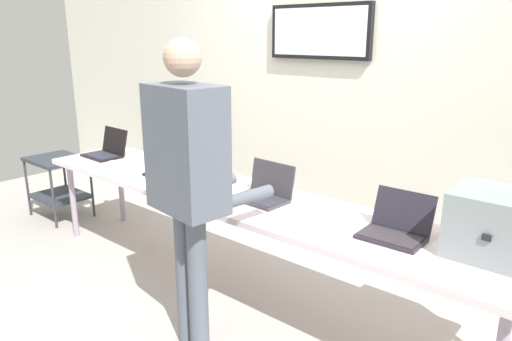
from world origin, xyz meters
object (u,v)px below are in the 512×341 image
(laptop_station_0, at_px, (107,150))
(laptop_station_3, at_px, (396,227))
(equipment_box, at_px, (498,225))
(laptop_station_1, at_px, (172,168))
(workbench, at_px, (236,200))
(person, at_px, (188,171))
(laptop_station_2, at_px, (264,191))
(coffee_mug, at_px, (114,167))
(storage_cart, at_px, (58,178))

(laptop_station_0, bearing_deg, laptop_station_3, 0.15)
(equipment_box, xyz_separation_m, laptop_station_1, (-2.28, -0.11, -0.11))
(workbench, distance_m, laptop_station_3, 1.13)
(laptop_station_1, relative_size, person, 0.18)
(laptop_station_3, distance_m, person, 1.14)
(equipment_box, relative_size, laptop_station_2, 1.15)
(laptop_station_2, distance_m, person, 0.72)
(laptop_station_3, bearing_deg, laptop_station_2, 179.64)
(coffee_mug, bearing_deg, storage_cart, 172.21)
(laptop_station_0, distance_m, laptop_station_2, 1.80)
(laptop_station_2, bearing_deg, coffee_mug, -167.31)
(laptop_station_0, bearing_deg, person, -19.59)
(laptop_station_0, distance_m, storage_cart, 0.84)
(workbench, xyz_separation_m, laptop_station_2, (0.21, 0.04, 0.10))
(laptop_station_0, bearing_deg, equipment_box, 1.75)
(equipment_box, relative_size, laptop_station_3, 1.24)
(laptop_station_1, height_order, person, person)
(laptop_station_2, relative_size, person, 0.21)
(workbench, distance_m, laptop_station_1, 0.69)
(storage_cart, bearing_deg, laptop_station_2, 2.57)
(laptop_station_0, bearing_deg, coffee_mug, -27.81)
(laptop_station_0, xyz_separation_m, storage_cart, (-0.75, -0.10, -0.38))
(person, height_order, storage_cart, person)
(person, bearing_deg, workbench, 110.47)
(laptop_station_1, xyz_separation_m, laptop_station_2, (0.90, 0.02, -0.00))
(laptop_station_0, height_order, person, person)
(workbench, xyz_separation_m, equipment_box, (1.60, 0.12, 0.20))
(equipment_box, relative_size, storage_cart, 0.69)
(workbench, bearing_deg, laptop_station_1, 178.73)
(laptop_station_0, distance_m, coffee_mug, 0.59)
(laptop_station_1, height_order, storage_cart, laptop_station_1)
(workbench, relative_size, laptop_station_1, 11.84)
(workbench, distance_m, equipment_box, 1.61)
(workbench, height_order, storage_cart, workbench)
(laptop_station_0, xyz_separation_m, laptop_station_3, (2.71, 0.01, -0.00))
(storage_cart, bearing_deg, laptop_station_1, 3.21)
(laptop_station_2, bearing_deg, person, -88.39)
(laptop_station_1, bearing_deg, equipment_box, 2.67)
(equipment_box, bearing_deg, person, -151.40)
(workbench, bearing_deg, laptop_station_2, 9.94)
(workbench, xyz_separation_m, laptop_station_1, (-0.69, 0.02, 0.10))
(coffee_mug, bearing_deg, laptop_station_2, 12.69)
(laptop_station_2, relative_size, laptop_station_3, 1.08)
(laptop_station_3, bearing_deg, laptop_station_0, -179.85)
(laptop_station_0, xyz_separation_m, laptop_station_2, (1.80, 0.01, -0.00))
(workbench, relative_size, laptop_station_0, 10.43)
(person, height_order, coffee_mug, person)
(coffee_mug, bearing_deg, person, -16.01)
(laptop_station_0, distance_m, laptop_station_1, 0.90)
(equipment_box, height_order, laptop_station_3, equipment_box)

